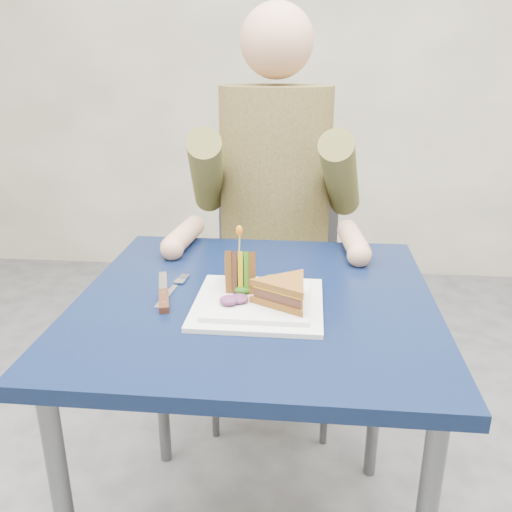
# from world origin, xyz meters

# --- Properties ---
(back_wall) EXTENTS (4.00, 0.02, 2.80)m
(back_wall) POSITION_xyz_m (0.00, 2.00, 1.40)
(back_wall) COLOR #ACA58F
(back_wall) RESTS_ON ground
(table) EXTENTS (0.75, 0.75, 0.73)m
(table) POSITION_xyz_m (0.00, 0.00, 0.65)
(table) COLOR black
(table) RESTS_ON ground
(chair) EXTENTS (0.42, 0.40, 0.93)m
(chair) POSITION_xyz_m (0.00, 0.69, 0.54)
(chair) COLOR #47474C
(chair) RESTS_ON ground
(diner) EXTENTS (0.54, 0.59, 0.74)m
(diner) POSITION_xyz_m (-0.00, 0.58, 0.91)
(diner) COLOR brown
(diner) RESTS_ON chair
(plate) EXTENTS (0.26, 0.26, 0.02)m
(plate) POSITION_xyz_m (0.01, -0.05, 0.74)
(plate) COLOR white
(plate) RESTS_ON table
(sandwich_flat) EXTENTS (0.19, 0.19, 0.05)m
(sandwich_flat) POSITION_xyz_m (0.07, -0.07, 0.78)
(sandwich_flat) COLOR brown
(sandwich_flat) RESTS_ON plate
(sandwich_upright) EXTENTS (0.09, 0.14, 0.14)m
(sandwich_upright) POSITION_xyz_m (-0.03, -0.00, 0.78)
(sandwich_upright) COLOR brown
(sandwich_upright) RESTS_ON plate
(fork) EXTENTS (0.04, 0.18, 0.01)m
(fork) POSITION_xyz_m (-0.18, 0.00, 0.73)
(fork) COLOR silver
(fork) RESTS_ON table
(knife) EXTENTS (0.08, 0.22, 0.02)m
(knife) POSITION_xyz_m (-0.19, -0.04, 0.74)
(knife) COLOR silver
(knife) RESTS_ON table
(toothpick) EXTENTS (0.01, 0.01, 0.06)m
(toothpick) POSITION_xyz_m (-0.03, -0.00, 0.85)
(toothpick) COLOR tan
(toothpick) RESTS_ON sandwich_upright
(toothpick_frill) EXTENTS (0.01, 0.01, 0.02)m
(toothpick_frill) POSITION_xyz_m (-0.03, -0.00, 0.88)
(toothpick_frill) COLOR orange
(toothpick_frill) RESTS_ON sandwich_upright
(lettuce_spill) EXTENTS (0.15, 0.13, 0.02)m
(lettuce_spill) POSITION_xyz_m (0.02, -0.04, 0.76)
(lettuce_spill) COLOR #337A14
(lettuce_spill) RESTS_ON plate
(onion_ring) EXTENTS (0.04, 0.04, 0.02)m
(onion_ring) POSITION_xyz_m (0.03, -0.04, 0.77)
(onion_ring) COLOR #9E4C7A
(onion_ring) RESTS_ON plate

